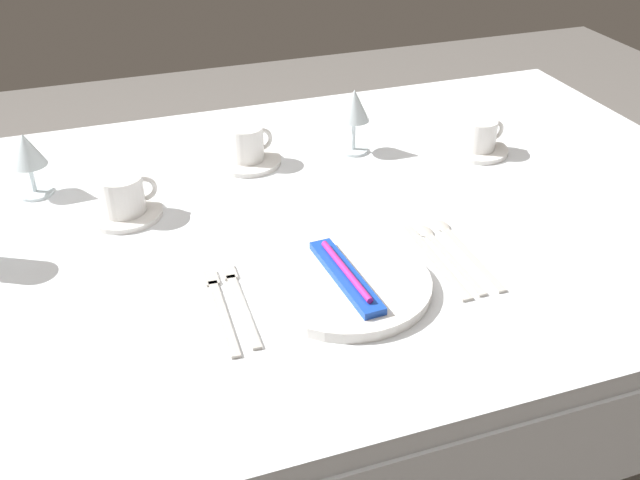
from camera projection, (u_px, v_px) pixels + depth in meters
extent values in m
cube|color=white|center=(282.00, 228.00, 1.36)|extent=(1.80, 1.10, 0.04)
cube|color=white|center=(219.00, 158.00, 1.86)|extent=(1.80, 0.01, 0.18)
cylinder|color=brown|center=(506.00, 215.00, 2.14)|extent=(0.07, 0.07, 0.70)
cylinder|color=white|center=(346.00, 284.00, 1.16)|extent=(0.27, 0.27, 0.02)
cube|color=blue|center=(346.00, 276.00, 1.16)|extent=(0.05, 0.21, 0.01)
cylinder|color=#CC268C|center=(346.00, 271.00, 1.15)|extent=(0.02, 0.17, 0.01)
cube|color=beige|center=(243.00, 310.00, 1.12)|extent=(0.02, 0.19, 0.00)
cube|color=beige|center=(229.00, 272.00, 1.20)|extent=(0.02, 0.04, 0.00)
cube|color=beige|center=(224.00, 317.00, 1.10)|extent=(0.02, 0.19, 0.00)
cube|color=beige|center=(211.00, 278.00, 1.19)|extent=(0.02, 0.04, 0.00)
cube|color=beige|center=(440.00, 267.00, 1.22)|extent=(0.02, 0.19, 0.00)
cube|color=beige|center=(413.00, 234.00, 1.30)|extent=(0.02, 0.06, 0.00)
cube|color=beige|center=(454.00, 263.00, 1.23)|extent=(0.01, 0.19, 0.00)
ellipsoid|color=beige|center=(425.00, 231.00, 1.31)|extent=(0.03, 0.04, 0.01)
cube|color=beige|center=(472.00, 258.00, 1.24)|extent=(0.02, 0.20, 0.00)
ellipsoid|color=beige|center=(441.00, 226.00, 1.33)|extent=(0.03, 0.04, 0.01)
cylinder|color=white|center=(245.00, 161.00, 1.55)|extent=(0.14, 0.14, 0.01)
cylinder|color=white|center=(244.00, 143.00, 1.52)|extent=(0.07, 0.07, 0.07)
torus|color=white|center=(261.00, 139.00, 1.53)|extent=(0.05, 0.01, 0.05)
cylinder|color=white|center=(477.00, 150.00, 1.59)|extent=(0.13, 0.13, 0.01)
cylinder|color=white|center=(479.00, 134.00, 1.57)|extent=(0.07, 0.07, 0.06)
torus|color=white|center=(494.00, 130.00, 1.58)|extent=(0.04, 0.01, 0.04)
cylinder|color=white|center=(124.00, 213.00, 1.36)|extent=(0.14, 0.14, 0.01)
cylinder|color=white|center=(121.00, 194.00, 1.34)|extent=(0.08, 0.08, 0.07)
torus|color=white|center=(144.00, 189.00, 1.35)|extent=(0.05, 0.01, 0.05)
cylinder|color=silver|center=(35.00, 192.00, 1.43)|extent=(0.07, 0.07, 0.01)
cylinder|color=silver|center=(32.00, 178.00, 1.42)|extent=(0.01, 0.01, 0.06)
cone|color=silver|center=(26.00, 149.00, 1.39)|extent=(0.07, 0.07, 0.06)
cylinder|color=silver|center=(353.00, 150.00, 1.60)|extent=(0.06, 0.06, 0.01)
cylinder|color=silver|center=(353.00, 135.00, 1.58)|extent=(0.01, 0.01, 0.07)
cone|color=silver|center=(354.00, 105.00, 1.54)|extent=(0.07, 0.07, 0.07)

